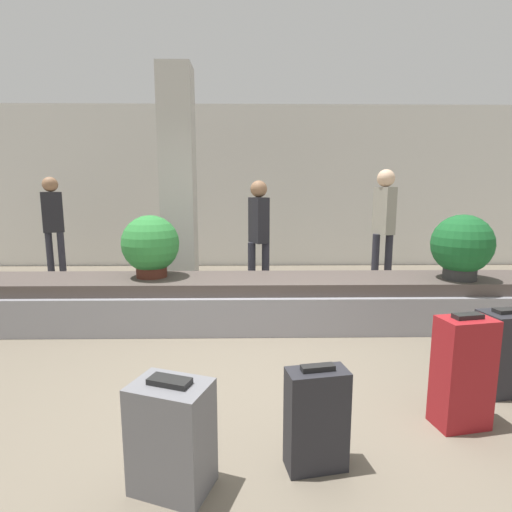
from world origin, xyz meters
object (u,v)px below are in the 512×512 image
suitcase_2 (502,353)px  potted_plant_0 (462,246)px  traveler_0 (53,219)px  potted_plant_1 (151,246)px  traveler_2 (259,229)px  suitcase_0 (463,372)px  suitcase_3 (316,419)px  pillar (179,186)px  traveler_1 (384,218)px  suitcase_1 (172,436)px

suitcase_2 → potted_plant_0: bearing=63.2°
potted_plant_0 → traveler_0: traveler_0 is taller
potted_plant_1 → traveler_2: traveler_2 is taller
suitcase_0 → suitcase_3: 1.10m
suitcase_0 → traveler_2: bearing=101.0°
pillar → traveler_1: (3.01, 0.28, -0.47)m
potted_plant_0 → traveler_0: bearing=157.3°
suitcase_0 → potted_plant_0: bearing=52.9°
suitcase_0 → suitcase_2: 0.69m
potted_plant_1 → traveler_1: bearing=24.4°
potted_plant_1 → traveler_1: size_ratio=0.39×
suitcase_0 → suitcase_1: (-1.79, -0.54, -0.08)m
potted_plant_0 → potted_plant_1: bearing=177.1°
pillar → traveler_0: (-2.29, 1.04, -0.54)m
traveler_0 → traveler_2: size_ratio=1.05×
potted_plant_1 → suitcase_3: bearing=-59.1°
potted_plant_1 → traveler_2: size_ratio=0.43×
suitcase_1 → suitcase_3: bearing=30.3°
suitcase_0 → suitcase_1: size_ratio=1.26×
suitcase_1 → traveler_1: 4.82m
potted_plant_1 → traveler_2: (1.26, 1.10, 0.09)m
traveler_1 → traveler_2: bearing=78.8°
suitcase_1 → traveler_1: bearing=79.0°
suitcase_3 → traveler_2: traveler_2 is taller
traveler_0 → traveler_1: 5.36m
suitcase_1 → potted_plant_1: potted_plant_1 is taller
traveler_0 → traveler_1: (5.31, -0.76, 0.06)m
pillar → suitcase_1: (0.59, -3.80, -1.31)m
suitcase_0 → traveler_2: size_ratio=0.46×
pillar → potted_plant_1: (-0.14, -1.15, -0.68)m
potted_plant_1 → potted_plant_0: bearing=-2.9°
suitcase_0 → potted_plant_0: size_ratio=1.05×
suitcase_1 → traveler_2: (0.54, 3.75, 0.71)m
traveler_1 → pillar: bearing=74.2°
pillar → potted_plant_1: size_ratio=4.49×
suitcase_0 → suitcase_1: 1.87m
potted_plant_0 → traveler_0: (-5.65, 2.37, 0.14)m
suitcase_2 → traveler_2: bearing=112.3°
traveler_0 → potted_plant_0: bearing=-49.9°
suitcase_1 → traveler_1: (2.43, 4.08, 0.83)m
suitcase_0 → traveler_1: traveler_1 is taller
potted_plant_0 → traveler_1: traveler_1 is taller
suitcase_2 → traveler_0: 6.54m
suitcase_0 → traveler_1: 3.68m
pillar → traveler_2: (1.12, -0.05, -0.60)m
suitcase_0 → potted_plant_0: 2.24m
pillar → traveler_0: 2.58m
potted_plant_0 → suitcase_0: bearing=-116.7°
potted_plant_1 → traveler_0: traveler_0 is taller
traveler_1 → traveler_2: 1.92m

